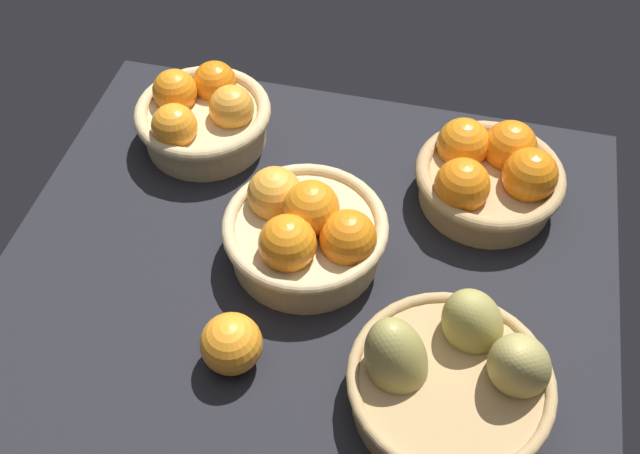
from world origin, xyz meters
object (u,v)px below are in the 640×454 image
(basket_far_right, at_px, (489,175))
(loose_orange_front_gap, at_px, (231,344))
(basket_near_right_pears, at_px, (454,375))
(basket_center, at_px, (305,231))
(basket_far_left, at_px, (203,115))

(basket_far_right, distance_m, loose_orange_front_gap, 0.45)
(basket_far_right, xyz_separation_m, basket_near_right_pears, (-0.01, -0.33, -0.00))
(basket_center, relative_size, basket_far_left, 1.07)
(loose_orange_front_gap, bearing_deg, basket_far_right, 51.28)
(basket_center, height_order, loose_orange_front_gap, basket_center)
(loose_orange_front_gap, bearing_deg, basket_near_right_pears, 3.61)
(basket_center, bearing_deg, basket_far_right, 35.48)
(basket_far_right, relative_size, basket_near_right_pears, 0.81)
(basket_center, distance_m, basket_far_right, 0.28)
(basket_far_left, bearing_deg, basket_far_right, -3.14)
(basket_center, relative_size, basket_near_right_pears, 0.85)
(basket_far_left, relative_size, loose_orange_front_gap, 2.72)
(basket_far_left, height_order, loose_orange_front_gap, basket_far_left)
(basket_near_right_pears, height_order, loose_orange_front_gap, basket_near_right_pears)
(basket_near_right_pears, distance_m, basket_far_left, 0.56)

